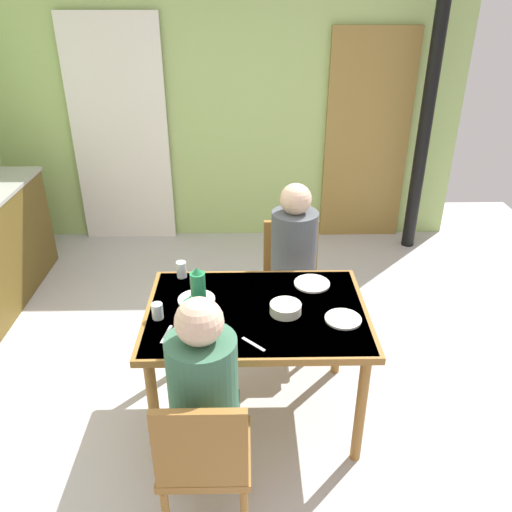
{
  "coord_description": "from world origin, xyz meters",
  "views": [
    {
      "loc": [
        0.25,
        -2.41,
        2.29
      ],
      "look_at": [
        0.3,
        0.09,
        0.99
      ],
      "focal_mm": 36.22,
      "sensor_mm": 36.0,
      "label": 1
    }
  ],
  "objects_px": {
    "chair_far_diner": "(291,276)",
    "chair_near_diner": "(204,458)",
    "dining_table": "(256,322)",
    "water_bottle_green_near": "(192,321)",
    "water_bottle_green_far": "(199,295)",
    "person_near_diner": "(203,385)",
    "person_far_diner": "(294,249)",
    "serving_bowl_center": "(286,308)"
  },
  "relations": [
    {
      "from": "person_far_diner",
      "to": "serving_bowl_center",
      "type": "bearing_deg",
      "value": 81.44
    },
    {
      "from": "water_bottle_green_near",
      "to": "water_bottle_green_far",
      "type": "distance_m",
      "value": 0.21
    },
    {
      "from": "person_near_diner",
      "to": "serving_bowl_center",
      "type": "height_order",
      "value": "person_near_diner"
    },
    {
      "from": "chair_near_diner",
      "to": "water_bottle_green_near",
      "type": "distance_m",
      "value": 0.62
    },
    {
      "from": "person_far_diner",
      "to": "water_bottle_green_far",
      "type": "bearing_deg",
      "value": 52.17
    },
    {
      "from": "chair_near_diner",
      "to": "serving_bowl_center",
      "type": "relative_size",
      "value": 5.12
    },
    {
      "from": "person_near_diner",
      "to": "person_far_diner",
      "type": "xyz_separation_m",
      "value": [
        0.5,
        1.29,
        0.0
      ]
    },
    {
      "from": "dining_table",
      "to": "water_bottle_green_far",
      "type": "height_order",
      "value": "water_bottle_green_far"
    },
    {
      "from": "dining_table",
      "to": "water_bottle_green_far",
      "type": "xyz_separation_m",
      "value": [
        -0.3,
        -0.07,
        0.23
      ]
    },
    {
      "from": "person_near_diner",
      "to": "serving_bowl_center",
      "type": "distance_m",
      "value": 0.73
    },
    {
      "from": "person_near_diner",
      "to": "chair_near_diner",
      "type": "bearing_deg",
      "value": -90.0
    },
    {
      "from": "water_bottle_green_far",
      "to": "serving_bowl_center",
      "type": "relative_size",
      "value": 1.8
    },
    {
      "from": "water_bottle_green_far",
      "to": "serving_bowl_center",
      "type": "bearing_deg",
      "value": 5.06
    },
    {
      "from": "chair_near_diner",
      "to": "person_far_diner",
      "type": "relative_size",
      "value": 1.13
    },
    {
      "from": "dining_table",
      "to": "water_bottle_green_near",
      "type": "height_order",
      "value": "water_bottle_green_near"
    },
    {
      "from": "person_near_diner",
      "to": "chair_far_diner",
      "type": "bearing_deg",
      "value": 70.79
    },
    {
      "from": "water_bottle_green_near",
      "to": "chair_far_diner",
      "type": "bearing_deg",
      "value": 61.72
    },
    {
      "from": "dining_table",
      "to": "water_bottle_green_far",
      "type": "distance_m",
      "value": 0.38
    },
    {
      "from": "person_near_diner",
      "to": "water_bottle_green_far",
      "type": "relative_size",
      "value": 2.52
    },
    {
      "from": "chair_near_diner",
      "to": "chair_far_diner",
      "type": "bearing_deg",
      "value": 72.36
    },
    {
      "from": "dining_table",
      "to": "chair_far_diner",
      "type": "bearing_deg",
      "value": 71.78
    },
    {
      "from": "chair_far_diner",
      "to": "water_bottle_green_near",
      "type": "distance_m",
      "value": 1.26
    },
    {
      "from": "dining_table",
      "to": "serving_bowl_center",
      "type": "relative_size",
      "value": 7.1
    },
    {
      "from": "person_far_diner",
      "to": "serving_bowl_center",
      "type": "height_order",
      "value": "person_far_diner"
    },
    {
      "from": "dining_table",
      "to": "water_bottle_green_far",
      "type": "relative_size",
      "value": 3.95
    },
    {
      "from": "dining_table",
      "to": "person_near_diner",
      "type": "bearing_deg",
      "value": -110.38
    },
    {
      "from": "water_bottle_green_near",
      "to": "serving_bowl_center",
      "type": "distance_m",
      "value": 0.54
    },
    {
      "from": "chair_far_diner",
      "to": "chair_near_diner",
      "type": "bearing_deg",
      "value": 72.36
    },
    {
      "from": "chair_near_diner",
      "to": "person_far_diner",
      "type": "xyz_separation_m",
      "value": [
        0.5,
        1.43,
        0.28
      ]
    },
    {
      "from": "chair_far_diner",
      "to": "serving_bowl_center",
      "type": "relative_size",
      "value": 5.12
    },
    {
      "from": "dining_table",
      "to": "person_far_diner",
      "type": "height_order",
      "value": "person_far_diner"
    },
    {
      "from": "person_near_diner",
      "to": "water_bottle_green_near",
      "type": "height_order",
      "value": "person_near_diner"
    },
    {
      "from": "chair_near_diner",
      "to": "dining_table",
      "type": "bearing_deg",
      "value": 72.95
    },
    {
      "from": "chair_near_diner",
      "to": "water_bottle_green_near",
      "type": "xyz_separation_m",
      "value": [
        -0.08,
        0.5,
        0.37
      ]
    },
    {
      "from": "person_near_diner",
      "to": "water_bottle_green_far",
      "type": "distance_m",
      "value": 0.58
    },
    {
      "from": "dining_table",
      "to": "water_bottle_green_near",
      "type": "xyz_separation_m",
      "value": [
        -0.32,
        -0.28,
        0.21
      ]
    },
    {
      "from": "water_bottle_green_far",
      "to": "chair_near_diner",
      "type": "bearing_deg",
      "value": -85.02
    },
    {
      "from": "water_bottle_green_near",
      "to": "water_bottle_green_far",
      "type": "bearing_deg",
      "value": 86.13
    },
    {
      "from": "chair_far_diner",
      "to": "water_bottle_green_far",
      "type": "height_order",
      "value": "water_bottle_green_far"
    },
    {
      "from": "dining_table",
      "to": "person_far_diner",
      "type": "relative_size",
      "value": 1.57
    },
    {
      "from": "dining_table",
      "to": "chair_near_diner",
      "type": "relative_size",
      "value": 1.39
    },
    {
      "from": "dining_table",
      "to": "chair_near_diner",
      "type": "height_order",
      "value": "chair_near_diner"
    }
  ]
}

